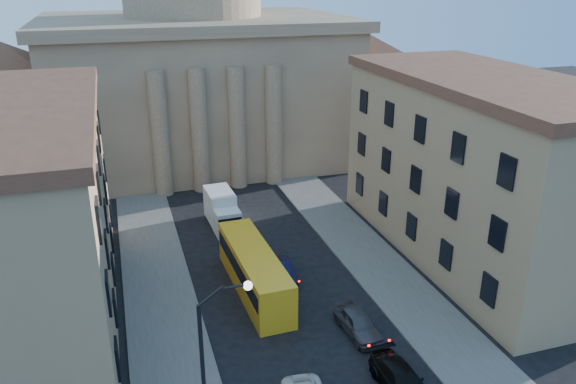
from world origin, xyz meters
The scene contains 11 objects.
sidewalk_left centered at (-8.50, 18.00, 0.07)m, with size 5.00×60.00×0.15m, color #524F4B.
sidewalk_right centered at (8.50, 18.00, 0.07)m, with size 5.00×60.00×0.15m, color #524F4B.
church centered at (0.00, 55.47, 11.88)m, with size 68.02×28.76×36.60m.
building_left centered at (-17.00, 22.00, 7.42)m, with size 11.60×26.60×14.70m.
building_right centered at (17.00, 22.00, 7.42)m, with size 11.60×26.60×14.70m.
street_lamp centered at (-6.97, 8.00, 5.29)m, with size 2.62×0.44×8.83m.
car_right_mid centered at (3.47, 8.35, 0.74)m, with size 2.06×5.07×1.47m, color black.
car_right_far centered at (3.38, 14.08, 0.76)m, with size 1.80×4.49×1.53m, color #434348.
car_right_distant centered at (0.80, 22.25, 0.64)m, with size 1.36×3.89×1.28m, color black.
city_bus centered at (-1.71, 21.23, 1.73)m, with size 3.04×11.50×3.22m.
box_truck centered at (-1.74, 33.11, 1.50)m, with size 2.49×5.84×3.16m.
Camera 1 is at (-10.11, -13.74, 21.95)m, focal length 35.00 mm.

